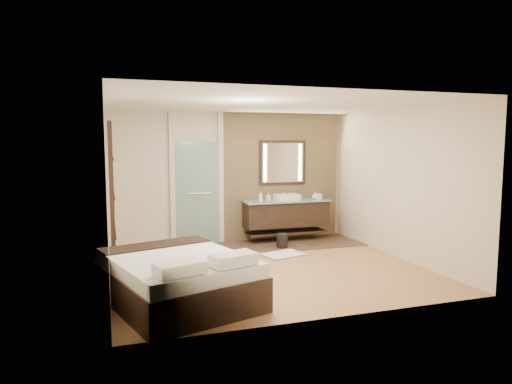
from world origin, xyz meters
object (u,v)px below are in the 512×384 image
object	(u,v)px
vanity	(286,214)
waste_bin	(282,241)
mirror_unit	(283,163)
bed	(179,279)

from	to	relation	value
vanity	waste_bin	xyz separation A→B (m)	(-0.33, -0.60, -0.44)
vanity	waste_bin	distance (m)	0.81
vanity	mirror_unit	bearing A→B (deg)	90.00
vanity	bed	world-z (taller)	vanity
mirror_unit	waste_bin	bearing A→B (deg)	-111.24
bed	waste_bin	world-z (taller)	bed
vanity	mirror_unit	xyz separation A→B (m)	(0.00, 0.24, 1.07)
bed	waste_bin	distance (m)	3.47
mirror_unit	waste_bin	distance (m)	1.76
bed	mirror_unit	bearing A→B (deg)	33.80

